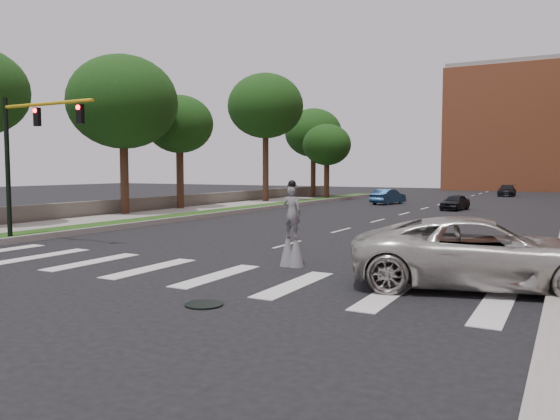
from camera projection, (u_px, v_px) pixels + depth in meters
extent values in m
plane|color=black|center=(161.00, 278.00, 15.87)|extent=(160.00, 160.00, 0.00)
cube|color=#1E4313|center=(222.00, 212.00, 38.86)|extent=(2.00, 60.00, 0.25)
cube|color=gray|center=(235.00, 212.00, 38.36)|extent=(0.20, 60.00, 0.28)
cube|color=gray|center=(81.00, 222.00, 31.49)|extent=(4.00, 60.00, 0.18)
cube|color=#5B564E|center=(179.00, 202.00, 43.18)|extent=(0.50, 56.00, 1.10)
cylinder|color=black|center=(204.00, 304.00, 12.69)|extent=(0.90, 0.90, 0.04)
cube|color=#CD6B40|center=(541.00, 130.00, 80.86)|extent=(26.00, 14.00, 18.00)
cylinder|color=black|center=(8.00, 171.00, 23.47)|extent=(0.20, 0.20, 6.20)
cylinder|color=gold|center=(47.00, 104.00, 22.04)|extent=(5.20, 0.14, 0.14)
cube|color=black|center=(37.00, 117.00, 22.36)|extent=(0.28, 0.18, 0.75)
cylinder|color=#FF0C0C|center=(35.00, 111.00, 22.25)|extent=(0.18, 0.06, 0.18)
cube|color=black|center=(80.00, 114.00, 21.18)|extent=(0.28, 0.18, 0.75)
cylinder|color=#FF0C0C|center=(78.00, 107.00, 21.07)|extent=(0.18, 0.06, 0.18)
cylinder|color=#382216|center=(296.00, 253.00, 17.65)|extent=(0.07, 0.07, 0.92)
cylinder|color=#382216|center=(288.00, 252.00, 17.82)|extent=(0.07, 0.07, 0.92)
cone|color=slate|center=(296.00, 249.00, 17.64)|extent=(0.52, 0.52, 1.14)
cone|color=slate|center=(288.00, 249.00, 17.81)|extent=(0.52, 0.52, 1.14)
imported|color=slate|center=(292.00, 212.00, 17.63)|extent=(0.65, 0.45, 1.71)
sphere|color=black|center=(292.00, 184.00, 17.56)|extent=(0.26, 0.26, 0.26)
cylinder|color=black|center=(292.00, 186.00, 17.57)|extent=(0.34, 0.34, 0.02)
cube|color=gold|center=(294.00, 198.00, 17.72)|extent=(0.22, 0.05, 0.10)
imported|color=#B7B4AC|center=(481.00, 253.00, 14.47)|extent=(7.36, 4.74, 1.89)
imported|color=black|center=(455.00, 202.00, 42.01)|extent=(1.95, 3.74, 1.22)
imported|color=navy|center=(388.00, 197.00, 49.12)|extent=(2.33, 4.37, 1.37)
imported|color=black|center=(507.00, 191.00, 63.54)|extent=(1.99, 4.59, 1.32)
cylinder|color=#382216|center=(124.00, 173.00, 36.50)|extent=(0.56, 0.56, 5.78)
ellipsoid|color=black|center=(123.00, 102.00, 36.15)|extent=(7.27, 7.27, 6.18)
cylinder|color=#382216|center=(180.00, 176.00, 41.58)|extent=(0.56, 0.56, 5.27)
ellipsoid|color=black|center=(179.00, 124.00, 41.28)|extent=(5.15, 5.15, 4.38)
cylinder|color=#382216|center=(266.00, 164.00, 50.59)|extent=(0.56, 0.56, 7.22)
ellipsoid|color=black|center=(265.00, 106.00, 50.19)|extent=(6.99, 6.99, 5.95)
cylinder|color=#382216|center=(313.00, 172.00, 60.84)|extent=(0.56, 0.56, 5.59)
ellipsoid|color=black|center=(313.00, 133.00, 60.51)|extent=(6.34, 6.34, 5.39)
cylinder|color=#382216|center=(327.00, 178.00, 55.90)|extent=(0.56, 0.56, 4.40)
ellipsoid|color=black|center=(327.00, 145.00, 55.65)|extent=(4.96, 4.96, 4.21)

